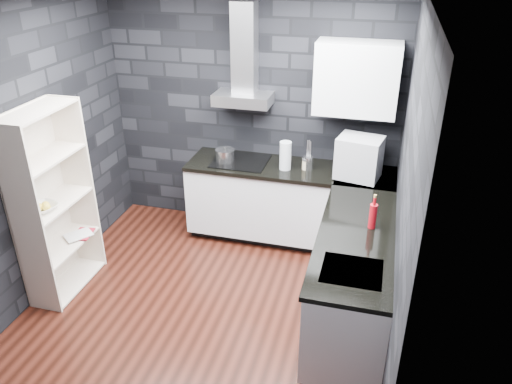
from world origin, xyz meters
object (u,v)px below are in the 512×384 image
at_px(pot, 225,156).
at_px(storage_jar, 306,165).
at_px(fruit_bowl, 44,208).
at_px(glass_vase, 285,156).
at_px(appliance_garage, 359,158).
at_px(bookshelf, 54,204).
at_px(utensil_crock, 308,163).
at_px(red_bottle, 373,216).

height_order(pot, storage_jar, pot).
bearing_deg(storage_jar, fruit_bowl, -144.45).
xyz_separation_m(glass_vase, fruit_bowl, (-1.88, -1.44, -0.11)).
height_order(pot, fruit_bowl, pot).
relative_size(storage_jar, appliance_garage, 0.24).
bearing_deg(bookshelf, pot, 37.90).
bearing_deg(appliance_garage, pot, -171.13).
distance_m(utensil_crock, appliance_garage, 0.55).
distance_m(pot, utensil_crock, 0.90).
height_order(appliance_garage, red_bottle, appliance_garage).
relative_size(pot, bookshelf, 0.11).
distance_m(appliance_garage, bookshelf, 2.92).
bearing_deg(storage_jar, utensil_crock, 26.78).
bearing_deg(pot, fruit_bowl, -129.70).
relative_size(utensil_crock, fruit_bowl, 0.59).
distance_m(pot, fruit_bowl, 1.90).
distance_m(pot, glass_vase, 0.67).
xyz_separation_m(storage_jar, appliance_garage, (0.54, -0.09, 0.17)).
bearing_deg(storage_jar, bookshelf, -147.10).
bearing_deg(fruit_bowl, red_bottle, 9.32).
xyz_separation_m(storage_jar, fruit_bowl, (-2.09, -1.49, -0.01)).
bearing_deg(glass_vase, pot, 178.66).
xyz_separation_m(glass_vase, utensil_crock, (0.23, 0.06, -0.08)).
height_order(glass_vase, fruit_bowl, glass_vase).
bearing_deg(appliance_garage, bookshelf, -143.28).
distance_m(storage_jar, red_bottle, 1.27).
xyz_separation_m(utensil_crock, appliance_garage, (0.52, -0.10, 0.16)).
xyz_separation_m(appliance_garage, fruit_bowl, (-2.63, -1.41, -0.19)).
height_order(utensil_crock, appliance_garage, appliance_garage).
bearing_deg(fruit_bowl, pot, 50.30).
bearing_deg(pot, bookshelf, -132.58).
distance_m(pot, red_bottle, 1.89).
height_order(utensil_crock, bookshelf, bookshelf).
xyz_separation_m(storage_jar, bookshelf, (-2.09, -1.35, -0.05)).
distance_m(appliance_garage, fruit_bowl, 2.99).
bearing_deg(glass_vase, utensil_crock, 14.25).
bearing_deg(appliance_garage, fruit_bowl, -140.83).
height_order(storage_jar, bookshelf, bookshelf).
distance_m(appliance_garage, red_bottle, 0.97).
xyz_separation_m(pot, storage_jar, (0.88, 0.03, -0.02)).
relative_size(pot, appliance_garage, 0.47).
bearing_deg(red_bottle, bookshelf, -173.49).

